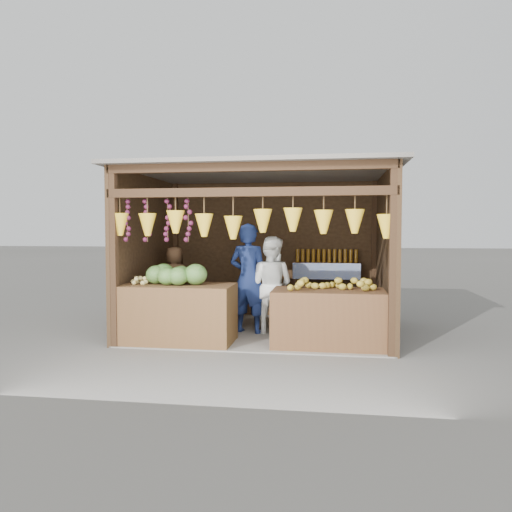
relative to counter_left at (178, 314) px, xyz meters
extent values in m
plane|color=#514F49|center=(1.11, 1.05, -0.44)|extent=(80.00, 80.00, 0.00)
cube|color=slate|center=(1.11, 1.05, -0.43)|extent=(4.00, 3.00, 0.02)
cube|color=black|center=(1.11, 2.55, 0.86)|extent=(4.00, 0.06, 2.60)
cube|color=black|center=(-0.89, 1.05, 0.86)|extent=(0.06, 3.00, 2.60)
cube|color=black|center=(3.11, 1.05, 0.86)|extent=(0.06, 3.00, 2.60)
cube|color=#605B54|center=(1.11, 1.05, 2.19)|extent=(4.30, 3.30, 0.06)
cube|color=black|center=(-0.83, -0.39, 0.86)|extent=(0.11, 0.11, 2.60)
cube|color=black|center=(3.05, -0.39, 0.86)|extent=(0.11, 0.11, 2.60)
cube|color=black|center=(-0.83, 2.49, 0.86)|extent=(0.11, 0.11, 2.60)
cube|color=black|center=(3.05, 2.49, 0.86)|extent=(0.11, 0.11, 2.60)
cube|color=black|center=(1.11, -0.39, 1.76)|extent=(4.00, 0.12, 0.12)
cube|color=black|center=(1.11, -0.39, 2.10)|extent=(4.00, 0.12, 0.12)
cube|color=#382314|center=(2.16, 2.35, 0.61)|extent=(1.25, 0.30, 0.05)
cube|color=#382314|center=(1.58, 2.35, 0.09)|extent=(0.05, 0.28, 1.05)
cube|color=#382314|center=(2.75, 2.35, 0.09)|extent=(0.05, 0.28, 1.05)
cube|color=blue|center=(2.16, 2.19, 0.48)|extent=(1.25, 0.02, 0.30)
cube|color=#51391B|center=(0.00, 0.00, 0.00)|extent=(1.65, 0.85, 0.88)
cube|color=#4C2B19|center=(2.21, 0.09, -0.03)|extent=(1.60, 0.85, 0.83)
cube|color=black|center=(-0.43, 1.19, -0.30)|extent=(0.30, 0.30, 0.28)
imported|color=#14214D|center=(0.92, 0.85, 0.46)|extent=(0.74, 0.57, 1.79)
imported|color=white|center=(1.28, 0.90, 0.35)|extent=(0.91, 0.79, 1.58)
imported|color=#4F341F|center=(-0.43, 1.19, 0.41)|extent=(0.61, 0.46, 1.12)
camera|label=1|loc=(2.24, -7.10, 1.25)|focal=35.00mm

